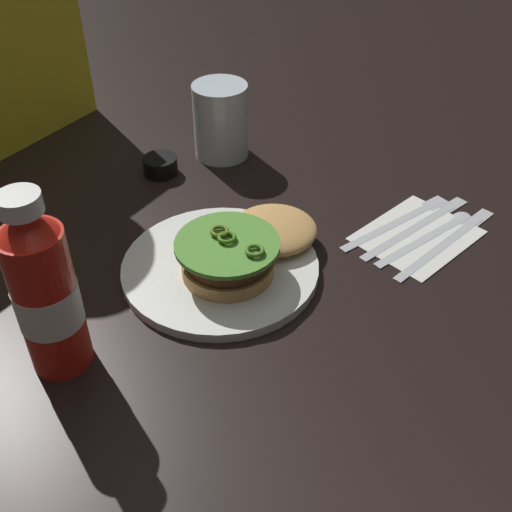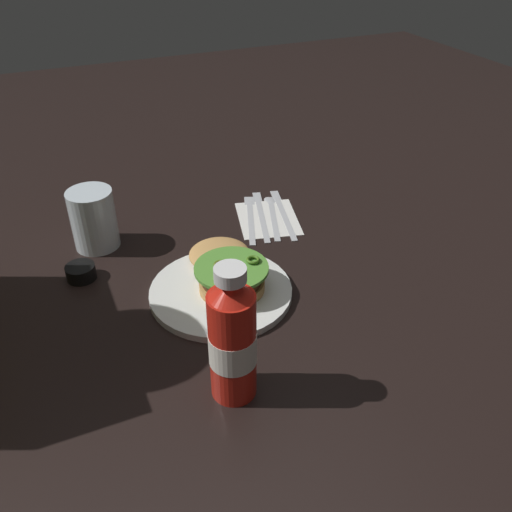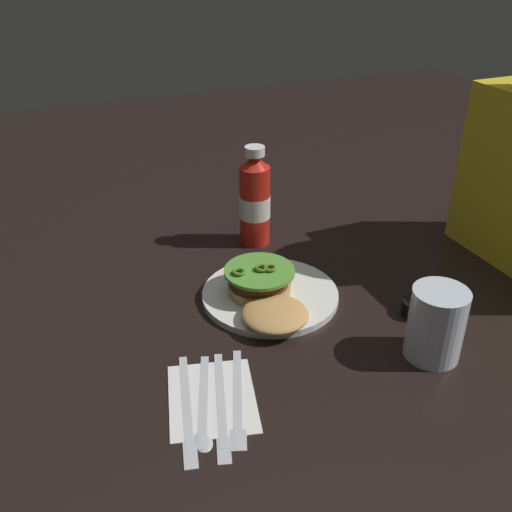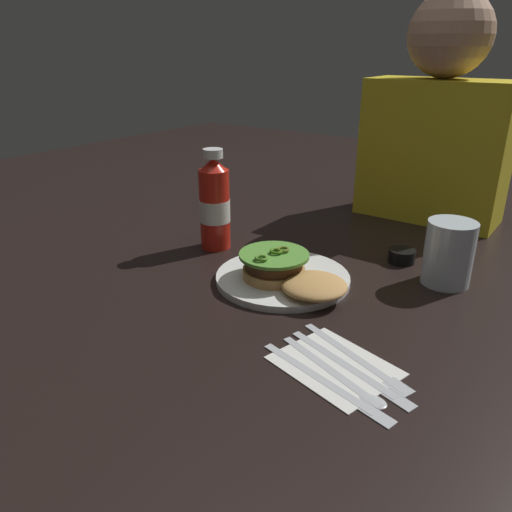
{
  "view_description": "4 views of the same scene",
  "coord_description": "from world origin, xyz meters",
  "px_view_note": "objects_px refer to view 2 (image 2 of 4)",
  "views": [
    {
      "loc": [
        -0.54,
        -0.32,
        0.5
      ],
      "look_at": [
        -0.07,
        -0.03,
        0.05
      ],
      "focal_mm": 43.65,
      "sensor_mm": 36.0,
      "label": 1
    },
    {
      "loc": [
        -0.75,
        0.26,
        0.58
      ],
      "look_at": [
        -0.07,
        -0.03,
        0.07
      ],
      "focal_mm": 37.92,
      "sensor_mm": 36.0,
      "label": 2
    },
    {
      "loc": [
        0.72,
        -0.33,
        0.58
      ],
      "look_at": [
        -0.07,
        0.0,
        0.09
      ],
      "focal_mm": 40.65,
      "sensor_mm": 36.0,
      "label": 3
    },
    {
      "loc": [
        0.38,
        -0.67,
        0.4
      ],
      "look_at": [
        -0.1,
        -0.0,
        0.05
      ],
      "focal_mm": 35.1,
      "sensor_mm": 36.0,
      "label": 4
    }
  ],
  "objects_px": {
    "spoon_utensil": "(272,210)",
    "fork_utensil": "(250,214)",
    "napkin": "(268,218)",
    "burger_sandwich": "(227,269)",
    "steak_knife": "(261,211)",
    "dinner_plate": "(221,292)",
    "ketchup_bottle": "(232,340)",
    "condiment_cup": "(81,272)",
    "water_glass": "(94,219)",
    "butter_knife": "(282,209)"
  },
  "relations": [
    {
      "from": "burger_sandwich",
      "to": "steak_knife",
      "type": "relative_size",
      "value": 1.0
    },
    {
      "from": "ketchup_bottle",
      "to": "butter_knife",
      "type": "height_order",
      "value": "ketchup_bottle"
    },
    {
      "from": "dinner_plate",
      "to": "condiment_cup",
      "type": "xyz_separation_m",
      "value": [
        0.14,
        0.21,
        0.01
      ]
    },
    {
      "from": "dinner_plate",
      "to": "ketchup_bottle",
      "type": "bearing_deg",
      "value": 164.41
    },
    {
      "from": "spoon_utensil",
      "to": "ketchup_bottle",
      "type": "bearing_deg",
      "value": 149.03
    },
    {
      "from": "condiment_cup",
      "to": "butter_knife",
      "type": "distance_m",
      "value": 0.44
    },
    {
      "from": "steak_knife",
      "to": "dinner_plate",
      "type": "bearing_deg",
      "value": 142.41
    },
    {
      "from": "dinner_plate",
      "to": "butter_knife",
      "type": "bearing_deg",
      "value": -45.55
    },
    {
      "from": "spoon_utensil",
      "to": "steak_knife",
      "type": "relative_size",
      "value": 0.87
    },
    {
      "from": "fork_utensil",
      "to": "napkin",
      "type": "bearing_deg",
      "value": -133.69
    },
    {
      "from": "butter_knife",
      "to": "spoon_utensil",
      "type": "height_order",
      "value": "same"
    },
    {
      "from": "water_glass",
      "to": "napkin",
      "type": "height_order",
      "value": "water_glass"
    },
    {
      "from": "condiment_cup",
      "to": "fork_utensil",
      "type": "relative_size",
      "value": 0.27
    },
    {
      "from": "butter_knife",
      "to": "spoon_utensil",
      "type": "relative_size",
      "value": 1.18
    },
    {
      "from": "butter_knife",
      "to": "ketchup_bottle",
      "type": "bearing_deg",
      "value": 146.66
    },
    {
      "from": "condiment_cup",
      "to": "burger_sandwich",
      "type": "bearing_deg",
      "value": -116.98
    },
    {
      "from": "steak_knife",
      "to": "burger_sandwich",
      "type": "bearing_deg",
      "value": 142.68
    },
    {
      "from": "burger_sandwich",
      "to": "condiment_cup",
      "type": "bearing_deg",
      "value": 63.02
    },
    {
      "from": "water_glass",
      "to": "napkin",
      "type": "bearing_deg",
      "value": -96.75
    },
    {
      "from": "burger_sandwich",
      "to": "ketchup_bottle",
      "type": "distance_m",
      "value": 0.25
    },
    {
      "from": "burger_sandwich",
      "to": "spoon_utensil",
      "type": "xyz_separation_m",
      "value": [
        0.2,
        -0.18,
        -0.03
      ]
    },
    {
      "from": "steak_knife",
      "to": "napkin",
      "type": "bearing_deg",
      "value": -172.51
    },
    {
      "from": "ketchup_bottle",
      "to": "spoon_utensil",
      "type": "bearing_deg",
      "value": -30.97
    },
    {
      "from": "condiment_cup",
      "to": "spoon_utensil",
      "type": "xyz_separation_m",
      "value": [
        0.08,
        -0.41,
        -0.01
      ]
    },
    {
      "from": "spoon_utensil",
      "to": "dinner_plate",
      "type": "bearing_deg",
      "value": 138.12
    },
    {
      "from": "condiment_cup",
      "to": "steak_knife",
      "type": "relative_size",
      "value": 0.25
    },
    {
      "from": "burger_sandwich",
      "to": "fork_utensil",
      "type": "relative_size",
      "value": 1.08
    },
    {
      "from": "steak_knife",
      "to": "fork_utensil",
      "type": "relative_size",
      "value": 1.08
    },
    {
      "from": "spoon_utensil",
      "to": "fork_utensil",
      "type": "distance_m",
      "value": 0.05
    },
    {
      "from": "ketchup_bottle",
      "to": "condiment_cup",
      "type": "relative_size",
      "value": 3.98
    },
    {
      "from": "butter_knife",
      "to": "fork_utensil",
      "type": "xyz_separation_m",
      "value": [
        0.01,
        0.07,
        0.0
      ]
    },
    {
      "from": "butter_knife",
      "to": "spoon_utensil",
      "type": "bearing_deg",
      "value": 69.78
    },
    {
      "from": "water_glass",
      "to": "fork_utensil",
      "type": "distance_m",
      "value": 0.32
    },
    {
      "from": "napkin",
      "to": "condiment_cup",
      "type": "bearing_deg",
      "value": 98.3
    },
    {
      "from": "burger_sandwich",
      "to": "butter_knife",
      "type": "bearing_deg",
      "value": -46.23
    },
    {
      "from": "dinner_plate",
      "to": "condiment_cup",
      "type": "height_order",
      "value": "condiment_cup"
    },
    {
      "from": "condiment_cup",
      "to": "water_glass",
      "type": "bearing_deg",
      "value": -25.18
    },
    {
      "from": "condiment_cup",
      "to": "ketchup_bottle",
      "type": "bearing_deg",
      "value": -156.36
    },
    {
      "from": "burger_sandwich",
      "to": "fork_utensil",
      "type": "bearing_deg",
      "value": -32.86
    },
    {
      "from": "dinner_plate",
      "to": "ketchup_bottle",
      "type": "relative_size",
      "value": 1.17
    },
    {
      "from": "dinner_plate",
      "to": "water_glass",
      "type": "height_order",
      "value": "water_glass"
    },
    {
      "from": "spoon_utensil",
      "to": "napkin",
      "type": "bearing_deg",
      "value": 138.5
    },
    {
      "from": "ketchup_bottle",
      "to": "spoon_utensil",
      "type": "distance_m",
      "value": 0.51
    },
    {
      "from": "water_glass",
      "to": "butter_knife",
      "type": "distance_m",
      "value": 0.39
    },
    {
      "from": "burger_sandwich",
      "to": "water_glass",
      "type": "distance_m",
      "value": 0.29
    },
    {
      "from": "spoon_utensil",
      "to": "fork_utensil",
      "type": "xyz_separation_m",
      "value": [
        0.0,
        0.05,
        0.0
      ]
    },
    {
      "from": "burger_sandwich",
      "to": "steak_knife",
      "type": "height_order",
      "value": "burger_sandwich"
    },
    {
      "from": "ketchup_bottle",
      "to": "steak_knife",
      "type": "xyz_separation_m",
      "value": [
        0.43,
        -0.23,
        -0.09
      ]
    },
    {
      "from": "fork_utensil",
      "to": "dinner_plate",
      "type": "bearing_deg",
      "value": 146.33
    },
    {
      "from": "napkin",
      "to": "burger_sandwich",
      "type": "bearing_deg",
      "value": 137.77
    }
  ]
}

